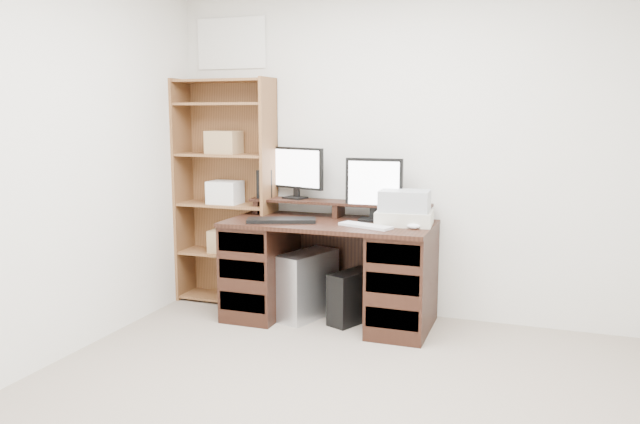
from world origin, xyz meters
The scene contains 14 objects.
room centered at (0.00, 0.00, 1.25)m, with size 3.54×4.04×2.54m.
desk centered at (-0.40, 1.64, 0.39)m, with size 1.50×0.70×0.75m.
riser_shelf centered at (-0.40, 1.85, 0.84)m, with size 1.40×0.22×0.12m.
monitor_wide centered at (-0.76, 1.89, 1.09)m, with size 0.49×0.20×0.40m.
monitor_small centered at (-0.11, 1.78, 1.00)m, with size 0.42×0.17×0.46m.
speaker centered at (-1.00, 1.82, 0.98)m, with size 0.09×0.09×0.22m, color black.
keyboard_black centered at (-0.72, 1.49, 0.76)m, with size 0.49×0.16×0.03m, color black.
keyboard_white centered at (-0.09, 1.50, 0.76)m, with size 0.39×0.12×0.02m, color silver.
mouse centered at (0.24, 1.55, 0.77)m, with size 0.09×0.06×0.04m, color white.
printer centered at (0.14, 1.69, 0.80)m, with size 0.39×0.29×0.10m, color beige.
basket centered at (0.14, 1.69, 0.92)m, with size 0.34×0.24×0.15m, color #9DA2A8.
tower_silver centered at (-0.58, 1.66, 0.25)m, with size 0.22×0.50×0.50m, color silver.
tower_black centered at (-0.23, 1.66, 0.19)m, with size 0.31×0.42×0.38m.
bookshelf centered at (-1.35, 1.86, 0.92)m, with size 0.80×0.30×1.80m.
Camera 1 is at (1.03, -2.59, 1.53)m, focal length 35.00 mm.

